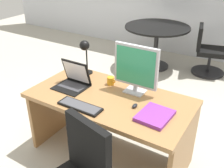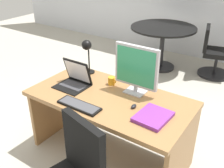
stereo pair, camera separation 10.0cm
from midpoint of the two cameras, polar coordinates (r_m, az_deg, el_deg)
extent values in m
plane|color=#B7B2A3|center=(4.09, 12.34, -2.64)|extent=(12.00, 12.00, 0.00)
cube|color=#9E7042|center=(2.57, 0.59, -3.15)|extent=(1.58, 0.82, 0.04)
cube|color=#9E7042|center=(3.19, -11.04, -4.67)|extent=(0.04, 0.72, 0.68)
cube|color=#9E7042|center=(2.53, 15.72, -15.17)|extent=(0.04, 0.72, 0.68)
cube|color=#9E7042|center=(2.97, 3.89, -6.05)|extent=(1.39, 0.02, 0.48)
cube|color=#B7BABF|center=(2.65, 6.10, -1.65)|extent=(0.20, 0.16, 0.01)
cube|color=#B7BABF|center=(2.64, 6.24, -0.86)|extent=(0.04, 0.02, 0.06)
cube|color=#B7BABF|center=(2.53, 6.40, 3.78)|extent=(0.45, 0.04, 0.41)
cube|color=#2D9966|center=(2.51, 6.18, 3.63)|extent=(0.41, 0.00, 0.36)
cube|color=black|center=(2.76, -7.61, -0.49)|extent=(0.32, 0.28, 0.01)
cube|color=#38383D|center=(2.77, -7.33, -0.22)|extent=(0.27, 0.15, 0.00)
cube|color=black|center=(2.77, -6.37, 2.75)|extent=(0.32, 0.08, 0.26)
cube|color=white|center=(2.77, -6.50, 2.66)|extent=(0.28, 0.06, 0.22)
cube|color=black|center=(2.42, -5.92, -4.62)|extent=(0.42, 0.14, 0.02)
cube|color=#47474C|center=(2.42, -5.93, -4.40)|extent=(0.39, 0.12, 0.00)
ellipsoid|color=black|center=(2.40, 5.89, -4.81)|extent=(0.04, 0.07, 0.03)
cylinder|color=black|center=(3.05, -3.94, 2.61)|extent=(0.12, 0.12, 0.01)
cylinder|color=black|center=(2.99, -4.03, 5.22)|extent=(0.02, 0.02, 0.29)
sphere|color=black|center=(2.91, -4.52, 8.36)|extent=(0.11, 0.11, 0.11)
cube|color=purple|center=(2.28, 10.09, -6.95)|extent=(0.27, 0.32, 0.03)
cylinder|color=orange|center=(2.77, 0.91, 0.70)|extent=(0.07, 0.07, 0.08)
torus|color=orange|center=(2.75, 1.54, 0.59)|extent=(0.05, 0.01, 0.05)
cube|color=black|center=(2.01, -4.62, -13.61)|extent=(0.44, 0.16, 0.49)
cylinder|color=black|center=(5.04, 10.85, 3.74)|extent=(0.51, 0.51, 0.04)
cylinder|color=black|center=(4.90, 11.23, 7.70)|extent=(0.08, 0.08, 0.70)
cylinder|color=black|center=(4.79, 11.63, 11.80)|extent=(1.14, 1.14, 0.03)
cylinder|color=black|center=(5.00, 21.58, 2.04)|extent=(0.56, 0.56, 0.04)
cylinder|color=black|center=(4.93, 21.95, 3.99)|extent=(0.05, 0.05, 0.33)
cube|color=black|center=(4.86, 22.37, 6.21)|extent=(0.56, 0.56, 0.08)
cube|color=black|center=(4.78, 20.26, 9.26)|extent=(0.17, 0.44, 0.39)
camera|label=1|loc=(0.05, -88.88, 0.59)|focal=42.47mm
camera|label=2|loc=(0.05, 91.12, -0.59)|focal=42.47mm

